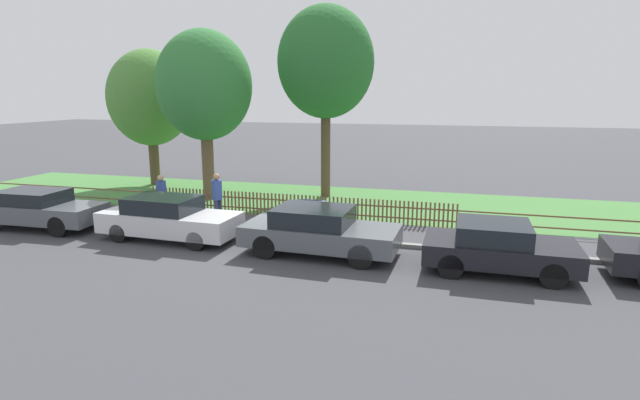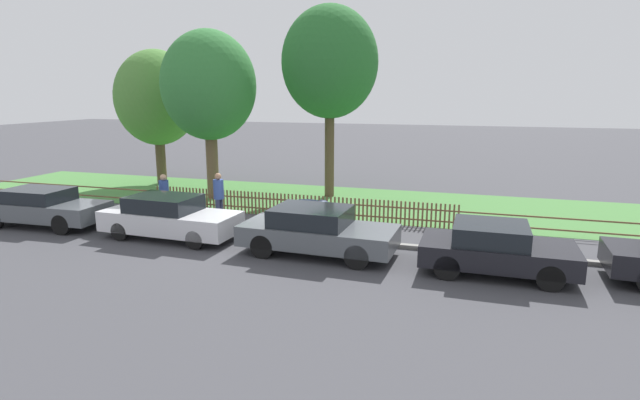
# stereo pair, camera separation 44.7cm
# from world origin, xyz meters

# --- Properties ---
(ground_plane) EXTENTS (120.00, 120.00, 0.00)m
(ground_plane) POSITION_xyz_m (0.00, 0.00, 0.00)
(ground_plane) COLOR #424247
(kerb_stone) EXTENTS (33.77, 0.20, 0.12)m
(kerb_stone) POSITION_xyz_m (0.00, 0.10, 0.06)
(kerb_stone) COLOR gray
(kerb_stone) RESTS_ON ground
(grass_strip) EXTENTS (33.77, 6.33, 0.01)m
(grass_strip) POSITION_xyz_m (0.00, 5.83, 0.01)
(grass_strip) COLOR #477F3D
(grass_strip) RESTS_ON ground
(park_fence) EXTENTS (33.77, 0.05, 0.86)m
(park_fence) POSITION_xyz_m (0.00, 2.68, 0.43)
(park_fence) COLOR brown
(park_fence) RESTS_ON ground
(parked_car_silver_hatchback) EXTENTS (4.40, 1.80, 1.30)m
(parked_car_silver_hatchback) POSITION_xyz_m (-7.77, -1.09, 0.68)
(parked_car_silver_hatchback) COLOR #51565B
(parked_car_silver_hatchback) RESTS_ON ground
(parked_car_black_saloon) EXTENTS (4.40, 1.80, 1.35)m
(parked_car_black_saloon) POSITION_xyz_m (-2.80, -1.05, 0.68)
(parked_car_black_saloon) COLOR silver
(parked_car_black_saloon) RESTS_ON ground
(parked_car_navy_estate) EXTENTS (4.42, 1.99, 1.35)m
(parked_car_navy_estate) POSITION_xyz_m (2.10, -1.21, 0.70)
(parked_car_navy_estate) COLOR #51565B
(parked_car_navy_estate) RESTS_ON ground
(parked_car_red_compact) EXTENTS (3.76, 1.90, 1.29)m
(parked_car_red_compact) POSITION_xyz_m (6.86, -1.33, 0.66)
(parked_car_red_compact) COLOR black
(parked_car_red_compact) RESTS_ON ground
(covered_motorcycle) EXTENTS (2.00, 0.71, 1.06)m
(covered_motorcycle) POSITION_xyz_m (1.14, 1.13, 0.64)
(covered_motorcycle) COLOR black
(covered_motorcycle) RESTS_ON ground
(tree_nearest_kerb) EXTENTS (4.02, 4.02, 6.57)m
(tree_nearest_kerb) POSITION_xyz_m (-8.85, 7.30, 4.24)
(tree_nearest_kerb) COLOR brown
(tree_nearest_kerb) RESTS_ON ground
(tree_behind_motorcycle) EXTENTS (3.95, 3.95, 7.08)m
(tree_behind_motorcycle) POSITION_xyz_m (-4.56, 4.87, 4.76)
(tree_behind_motorcycle) COLOR brown
(tree_behind_motorcycle) RESTS_ON ground
(tree_mid_park) EXTENTS (4.07, 4.07, 8.10)m
(tree_mid_park) POSITION_xyz_m (0.15, 6.73, 5.72)
(tree_mid_park) COLOR brown
(tree_mid_park) RESTS_ON ground
(pedestrian_near_fence) EXTENTS (0.45, 0.45, 1.67)m
(pedestrian_near_fence) POSITION_xyz_m (-4.27, 0.88, 0.95)
(pedestrian_near_fence) COLOR black
(pedestrian_near_fence) RESTS_ON ground
(pedestrian_by_lamp) EXTENTS (0.38, 0.41, 1.77)m
(pedestrian_by_lamp) POSITION_xyz_m (-2.24, 1.14, 1.00)
(pedestrian_by_lamp) COLOR #2D3351
(pedestrian_by_lamp) RESTS_ON ground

